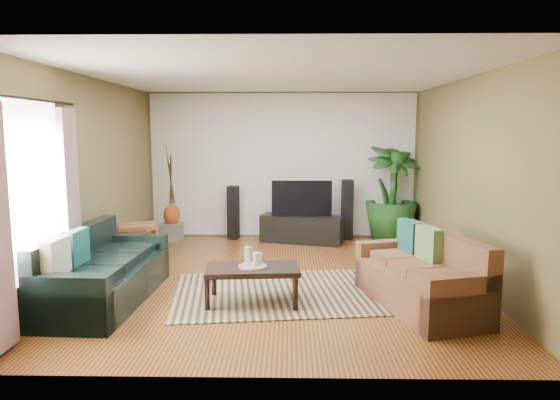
{
  "coord_description": "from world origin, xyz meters",
  "views": [
    {
      "loc": [
        0.13,
        -6.56,
        1.99
      ],
      "look_at": [
        0.0,
        0.2,
        1.05
      ],
      "focal_mm": 32.0,
      "sensor_mm": 36.0,
      "label": 1
    }
  ],
  "objects_px": {
    "tv_stand": "(302,229)",
    "side_table": "(138,242)",
    "pedestal": "(172,232)",
    "vase": "(172,215)",
    "television": "(302,198)",
    "sofa_left": "(105,266)",
    "speaker_right": "(347,210)",
    "sofa_right": "(419,271)",
    "coffee_table": "(253,285)",
    "potted_plant": "(391,193)",
    "speaker_left": "(233,213)"
  },
  "relations": [
    {
      "from": "speaker_left",
      "to": "speaker_right",
      "type": "distance_m",
      "value": 2.1
    },
    {
      "from": "vase",
      "to": "side_table",
      "type": "bearing_deg",
      "value": -98.92
    },
    {
      "from": "coffee_table",
      "to": "vase",
      "type": "relative_size",
      "value": 2.56
    },
    {
      "from": "speaker_right",
      "to": "pedestal",
      "type": "bearing_deg",
      "value": -178.46
    },
    {
      "from": "sofa_right",
      "to": "television",
      "type": "xyz_separation_m",
      "value": [
        -1.25,
        3.3,
        0.38
      ]
    },
    {
      "from": "potted_plant",
      "to": "sofa_right",
      "type": "bearing_deg",
      "value": -96.34
    },
    {
      "from": "sofa_left",
      "to": "speaker_left",
      "type": "relative_size",
      "value": 2.12
    },
    {
      "from": "sofa_right",
      "to": "speaker_left",
      "type": "xyz_separation_m",
      "value": [
        -2.5,
        3.57,
        0.07
      ]
    },
    {
      "from": "sofa_left",
      "to": "speaker_right",
      "type": "distance_m",
      "value": 4.72
    },
    {
      "from": "sofa_right",
      "to": "pedestal",
      "type": "xyz_separation_m",
      "value": [
        -3.6,
        3.39,
        -0.26
      ]
    },
    {
      "from": "pedestal",
      "to": "television",
      "type": "bearing_deg",
      "value": -2.06
    },
    {
      "from": "vase",
      "to": "tv_stand",
      "type": "bearing_deg",
      "value": -2.54
    },
    {
      "from": "speaker_left",
      "to": "potted_plant",
      "type": "relative_size",
      "value": 0.56
    },
    {
      "from": "television",
      "to": "speaker_left",
      "type": "xyz_separation_m",
      "value": [
        -1.26,
        0.27,
        -0.31
      ]
    },
    {
      "from": "speaker_right",
      "to": "vase",
      "type": "height_order",
      "value": "speaker_right"
    },
    {
      "from": "pedestal",
      "to": "side_table",
      "type": "relative_size",
      "value": 0.58
    },
    {
      "from": "sofa_right",
      "to": "coffee_table",
      "type": "xyz_separation_m",
      "value": [
        -1.89,
        0.09,
        -0.21
      ]
    },
    {
      "from": "coffee_table",
      "to": "speaker_left",
      "type": "bearing_deg",
      "value": 95.33
    },
    {
      "from": "sofa_right",
      "to": "coffee_table",
      "type": "bearing_deg",
      "value": -108.29
    },
    {
      "from": "tv_stand",
      "to": "vase",
      "type": "distance_m",
      "value": 2.37
    },
    {
      "from": "tv_stand",
      "to": "speaker_right",
      "type": "distance_m",
      "value": 0.94
    },
    {
      "from": "sofa_right",
      "to": "television",
      "type": "relative_size",
      "value": 1.65
    },
    {
      "from": "tv_stand",
      "to": "coffee_table",
      "type": "bearing_deg",
      "value": -85.96
    },
    {
      "from": "coffee_table",
      "to": "vase",
      "type": "distance_m",
      "value": 3.72
    },
    {
      "from": "tv_stand",
      "to": "side_table",
      "type": "distance_m",
      "value": 2.86
    },
    {
      "from": "speaker_left",
      "to": "vase",
      "type": "relative_size",
      "value": 2.37
    },
    {
      "from": "sofa_left",
      "to": "speaker_right",
      "type": "relative_size",
      "value": 1.89
    },
    {
      "from": "potted_plant",
      "to": "pedestal",
      "type": "bearing_deg",
      "value": -177.35
    },
    {
      "from": "coffee_table",
      "to": "pedestal",
      "type": "distance_m",
      "value": 3.72
    },
    {
      "from": "side_table",
      "to": "coffee_table",
      "type": "bearing_deg",
      "value": -45.16
    },
    {
      "from": "sofa_right",
      "to": "sofa_left",
      "type": "bearing_deg",
      "value": -107.55
    },
    {
      "from": "sofa_left",
      "to": "vase",
      "type": "distance_m",
      "value": 3.26
    },
    {
      "from": "sofa_right",
      "to": "tv_stand",
      "type": "bearing_deg",
      "value": -174.8
    },
    {
      "from": "television",
      "to": "side_table",
      "type": "relative_size",
      "value": 1.91
    },
    {
      "from": "speaker_left",
      "to": "vase",
      "type": "distance_m",
      "value": 1.12
    },
    {
      "from": "speaker_left",
      "to": "side_table",
      "type": "relative_size",
      "value": 1.76
    },
    {
      "from": "television",
      "to": "speaker_left",
      "type": "relative_size",
      "value": 1.09
    },
    {
      "from": "television",
      "to": "speaker_right",
      "type": "relative_size",
      "value": 0.97
    },
    {
      "from": "pedestal",
      "to": "side_table",
      "type": "distance_m",
      "value": 1.38
    },
    {
      "from": "tv_stand",
      "to": "side_table",
      "type": "bearing_deg",
      "value": -138.48
    },
    {
      "from": "television",
      "to": "vase",
      "type": "bearing_deg",
      "value": 177.94
    },
    {
      "from": "vase",
      "to": "side_table",
      "type": "height_order",
      "value": "vase"
    },
    {
      "from": "coffee_table",
      "to": "side_table",
      "type": "relative_size",
      "value": 1.89
    },
    {
      "from": "sofa_right",
      "to": "speaker_right",
      "type": "distance_m",
      "value": 3.6
    },
    {
      "from": "tv_stand",
      "to": "vase",
      "type": "bearing_deg",
      "value": -167.1
    },
    {
      "from": "coffee_table",
      "to": "speaker_right",
      "type": "xyz_separation_m",
      "value": [
        1.49,
        3.48,
        0.34
      ]
    },
    {
      "from": "tv_stand",
      "to": "speaker_left",
      "type": "xyz_separation_m",
      "value": [
        -1.26,
        0.29,
        0.25
      ]
    },
    {
      "from": "sofa_left",
      "to": "speaker_right",
      "type": "xyz_separation_m",
      "value": [
        3.21,
        3.45,
        0.13
      ]
    },
    {
      "from": "coffee_table",
      "to": "tv_stand",
      "type": "bearing_deg",
      "value": 73.96
    },
    {
      "from": "tv_stand",
      "to": "potted_plant",
      "type": "xyz_separation_m",
      "value": [
        1.64,
        0.29,
        0.63
      ]
    }
  ]
}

